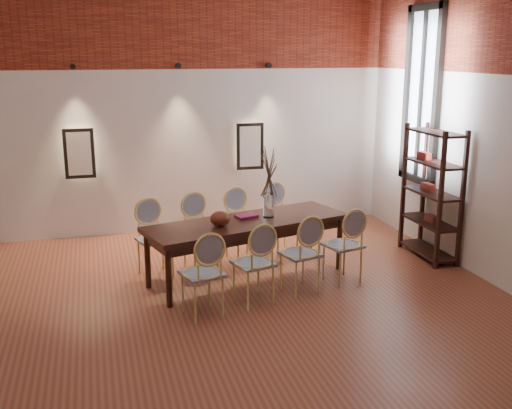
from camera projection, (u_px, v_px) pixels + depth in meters
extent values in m
cube|color=brown|center=(214.00, 324.00, 6.26)|extent=(7.00, 7.00, 0.02)
cube|color=silver|center=(165.00, 103.00, 9.08)|extent=(7.00, 0.10, 4.00)
cube|color=silver|center=(378.00, 242.00, 2.44)|extent=(7.00, 0.10, 4.00)
cube|color=maroon|center=(162.00, 17.00, 8.70)|extent=(7.00, 0.02, 1.50)
cube|color=#FFEAC6|center=(79.00, 153.00, 8.82)|extent=(0.36, 0.06, 0.66)
cube|color=#FFEAC6|center=(250.00, 146.00, 9.49)|extent=(0.36, 0.06, 0.66)
cylinder|color=black|center=(73.00, 67.00, 8.48)|extent=(0.08, 0.10, 0.08)
cylinder|color=black|center=(178.00, 66.00, 8.87)|extent=(0.08, 0.10, 0.08)
cylinder|color=black|center=(269.00, 65.00, 9.23)|extent=(0.08, 0.10, 0.08)
cube|color=silver|center=(423.00, 96.00, 8.48)|extent=(0.02, 0.78, 2.38)
cube|color=black|center=(421.00, 96.00, 8.47)|extent=(0.08, 0.90, 2.50)
cube|color=black|center=(421.00, 96.00, 8.47)|extent=(0.06, 0.06, 2.40)
cube|color=#36160F|center=(247.00, 249.00, 7.41)|extent=(2.65, 1.44, 0.75)
cylinder|color=silver|center=(269.00, 205.00, 7.43)|extent=(0.14, 0.14, 0.30)
ellipsoid|color=#5A2314|center=(220.00, 219.00, 7.06)|extent=(0.24, 0.24, 0.18)
cube|color=#7D1A4D|center=(246.00, 216.00, 7.46)|extent=(0.30, 0.24, 0.03)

